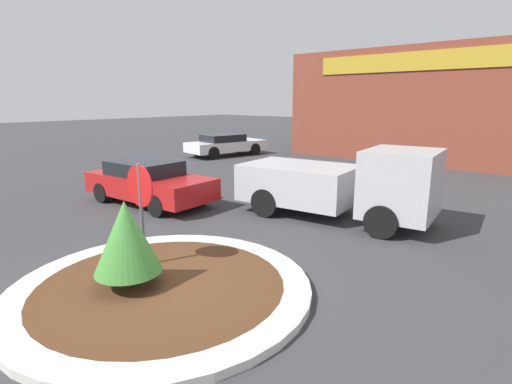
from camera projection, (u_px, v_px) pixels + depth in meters
ground_plane at (162, 291)px, 6.94m from camera, size 120.00×120.00×0.00m
traffic_island at (162, 288)px, 6.92m from camera, size 5.17×5.17×0.14m
stop_sign at (141, 198)px, 7.42m from camera, size 0.80×0.07×2.11m
island_shrub at (126, 237)px, 6.64m from camera, size 1.13×1.13×1.50m
utility_truck at (341, 184)px, 10.93m from camera, size 5.52×2.74×2.04m
storefront_building at (428, 105)px, 22.03m from camera, size 14.06×6.07×5.87m
parked_sedan_white at (226, 144)px, 23.56m from camera, size 2.68×4.98×1.28m
parked_sedan_red at (149, 182)px, 12.69m from camera, size 4.51×2.17×1.36m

